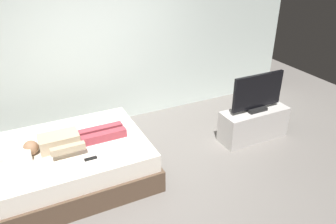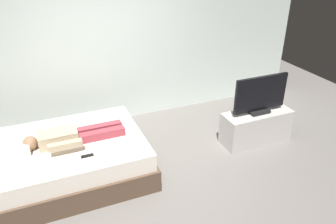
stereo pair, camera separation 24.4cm
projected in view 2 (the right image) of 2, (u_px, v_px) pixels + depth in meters
The scene contains 8 objects.
ground_plane at pixel (149, 182), 4.35m from camera, with size 10.00×10.00×0.00m, color slate.
back_wall at pixel (130, 39), 5.40m from camera, with size 6.40×0.10×2.80m, color silver.
bed at pixel (70, 160), 4.35m from camera, with size 2.00×1.53×0.54m.
pillow at pixel (9, 150), 3.96m from camera, with size 0.48×0.34×0.12m, color silver.
person at pixel (69, 137), 4.17m from camera, with size 1.26×0.46×0.18m.
remote at pixel (87, 156), 3.93m from camera, with size 0.15×0.04×0.02m, color black.
tv_stand at pixel (256, 127), 5.15m from camera, with size 1.10×0.40×0.50m, color #B7B2AD.
tv at pixel (260, 96), 4.90m from camera, with size 0.88×0.20×0.59m.
Camera 2 is at (-1.10, -3.26, 2.83)m, focal length 35.11 mm.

